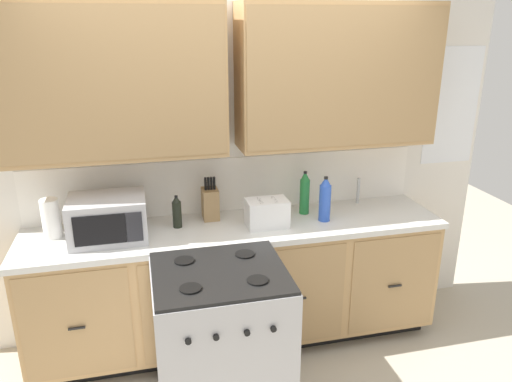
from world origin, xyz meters
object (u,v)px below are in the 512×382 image
at_px(toaster, 267,213).
at_px(knife_block, 210,203).
at_px(microwave, 108,218).
at_px(paper_towel_roll, 51,218).
at_px(bottle_blue, 325,199).
at_px(bottle_green, 305,193).
at_px(stove_range, 221,342).
at_px(bottle_dark, 177,212).

xyz_separation_m(toaster, knife_block, (-0.35, 0.22, 0.02)).
distance_m(microwave, paper_towel_roll, 0.37).
bearing_deg(knife_block, bottle_blue, -16.08).
xyz_separation_m(toaster, bottle_green, (0.32, 0.16, 0.06)).
relative_size(microwave, bottle_green, 1.51).
xyz_separation_m(stove_range, knife_block, (0.07, 0.80, 0.57)).
distance_m(toaster, bottle_blue, 0.42).
distance_m(microwave, bottle_dark, 0.45).
bearing_deg(bottle_dark, microwave, -169.28).
bearing_deg(knife_block, paper_towel_roll, -176.00).
xyz_separation_m(microwave, toaster, (1.04, -0.04, -0.04)).
bearing_deg(microwave, bottle_blue, -1.59).
bearing_deg(toaster, paper_towel_roll, 173.81).
height_order(knife_block, bottle_green, bottle_green).
distance_m(knife_block, bottle_green, 0.68).
bearing_deg(bottle_green, bottle_blue, -60.17).
xyz_separation_m(stove_range, bottle_green, (0.75, 0.74, 0.61)).
bearing_deg(paper_towel_roll, bottle_dark, -1.80).
height_order(stove_range, microwave, microwave).
bearing_deg(toaster, knife_block, 147.64).
xyz_separation_m(stove_range, bottle_dark, (-0.17, 0.70, 0.57)).
xyz_separation_m(microwave, bottle_dark, (0.44, 0.08, -0.03)).
distance_m(toaster, bottle_dark, 0.61).
xyz_separation_m(paper_towel_roll, bottle_green, (1.72, 0.01, 0.03)).
bearing_deg(paper_towel_roll, toaster, -6.19).
bearing_deg(bottle_dark, knife_block, 22.00).
xyz_separation_m(knife_block, bottle_green, (0.68, -0.06, 0.04)).
xyz_separation_m(bottle_green, bottle_blue, (0.09, -0.16, 0.00)).
bearing_deg(stove_range, knife_block, 84.82).
relative_size(stove_range, bottle_blue, 2.95).
relative_size(toaster, bottle_green, 0.88).
bearing_deg(stove_range, bottle_blue, 34.34).
xyz_separation_m(bottle_dark, bottle_blue, (1.01, -0.12, 0.05)).
xyz_separation_m(stove_range, paper_towel_roll, (-0.97, 0.72, 0.59)).
bearing_deg(bottle_green, paper_towel_roll, -179.56).
bearing_deg(knife_block, bottle_green, -5.03).
bearing_deg(paper_towel_roll, knife_block, 4.00).
bearing_deg(bottle_dark, bottle_green, 2.38).
xyz_separation_m(knife_block, bottle_dark, (-0.24, -0.10, -0.00)).
relative_size(knife_block, bottle_green, 0.97).
xyz_separation_m(microwave, bottle_green, (1.36, 0.12, 0.02)).
distance_m(knife_block, bottle_dark, 0.26).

